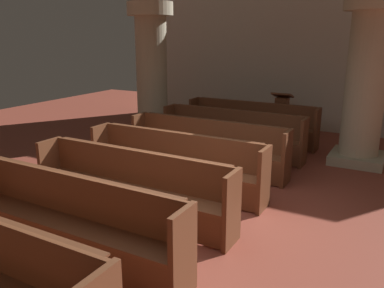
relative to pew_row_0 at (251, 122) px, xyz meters
name	(u,v)px	position (x,y,z in m)	size (l,w,h in m)	color
ground_plane	(200,220)	(0.86, -4.11, -0.48)	(19.20, 19.20, 0.00)	brown
back_wall	(315,41)	(0.86, 1.97, 1.77)	(10.00, 0.16, 4.50)	beige
pew_row_0	(251,122)	(0.00, 0.00, 0.00)	(3.01, 0.47, 0.92)	brown
pew_row_1	(232,132)	(0.00, -1.12, 0.00)	(3.01, 0.46, 0.92)	brown
pew_row_2	(207,145)	(0.00, -2.24, 0.00)	(3.01, 0.46, 0.92)	brown
pew_row_3	(175,161)	(0.00, -3.36, 0.00)	(3.01, 0.46, 0.92)	brown
pew_row_4	(131,184)	(0.00, -4.48, 0.00)	(3.01, 0.46, 0.92)	brown
pew_row_5	(68,217)	(0.00, -5.60, 0.00)	(3.01, 0.47, 0.92)	brown
pillar_aisle_side	(366,78)	(2.35, -0.42, 1.14)	(1.05, 1.05, 3.12)	tan
pillar_far_side	(152,69)	(-2.30, -0.61, 1.14)	(1.05, 1.05, 3.12)	tan
lectern	(281,118)	(0.43, 0.88, -0.03)	(0.48, 0.45, 1.08)	brown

